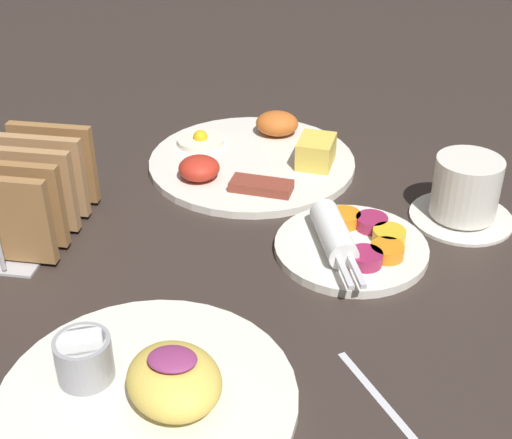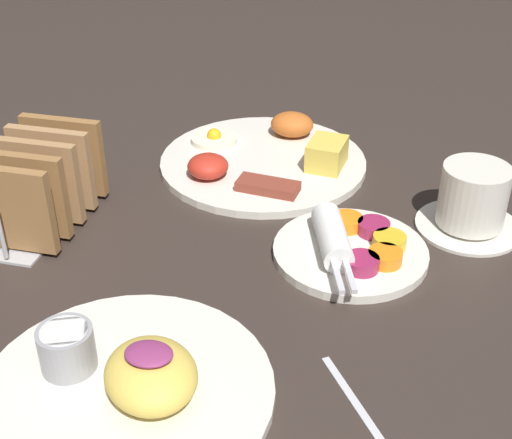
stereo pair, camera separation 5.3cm
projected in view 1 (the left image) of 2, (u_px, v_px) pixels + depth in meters
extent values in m
plane|color=#332823|center=(226.00, 259.00, 0.77)|extent=(3.00, 3.00, 0.00)
cylinder|color=silver|center=(252.00, 162.00, 0.95)|extent=(0.27, 0.27, 0.01)
cube|color=#E5C64C|center=(316.00, 151.00, 0.92)|extent=(0.05, 0.06, 0.04)
ellipsoid|color=#C66023|center=(277.00, 123.00, 1.00)|extent=(0.06, 0.05, 0.03)
cylinder|color=#F4EACC|center=(201.00, 141.00, 0.98)|extent=(0.06, 0.06, 0.01)
sphere|color=yellow|center=(200.00, 137.00, 0.98)|extent=(0.02, 0.02, 0.02)
ellipsoid|color=red|center=(199.00, 168.00, 0.89)|extent=(0.05, 0.05, 0.03)
cube|color=brown|center=(261.00, 186.00, 0.87)|extent=(0.08, 0.04, 0.01)
cylinder|color=silver|center=(351.00, 248.00, 0.78)|extent=(0.17, 0.17, 0.01)
cylinder|color=#99234C|center=(365.00, 261.00, 0.74)|extent=(0.04, 0.04, 0.01)
cylinder|color=orange|center=(387.00, 251.00, 0.75)|extent=(0.04, 0.04, 0.01)
cylinder|color=gold|center=(389.00, 236.00, 0.78)|extent=(0.04, 0.04, 0.01)
cylinder|color=#99234C|center=(372.00, 223.00, 0.80)|extent=(0.04, 0.04, 0.01)
cylinder|color=orange|center=(345.00, 218.00, 0.81)|extent=(0.04, 0.04, 0.01)
cylinder|color=white|center=(333.00, 233.00, 0.76)|extent=(0.06, 0.10, 0.03)
cube|color=silver|center=(357.00, 272.00, 0.70)|extent=(0.02, 0.05, 0.00)
cube|color=silver|center=(345.00, 273.00, 0.70)|extent=(0.02, 0.05, 0.00)
cylinder|color=silver|center=(148.00, 399.00, 0.59)|extent=(0.25, 0.25, 0.01)
ellipsoid|color=#EAC651|center=(172.00, 380.00, 0.57)|extent=(0.11, 0.12, 0.04)
ellipsoid|color=#8C3366|center=(170.00, 359.00, 0.56)|extent=(0.04, 0.03, 0.01)
cylinder|color=#99999E|center=(84.00, 359.00, 0.59)|extent=(0.05, 0.05, 0.04)
cylinder|color=white|center=(82.00, 344.00, 0.58)|extent=(0.04, 0.04, 0.01)
cube|color=#B7B7BC|center=(39.00, 228.00, 0.81)|extent=(0.06, 0.18, 0.01)
cube|color=olive|center=(5.00, 219.00, 0.73)|extent=(0.10, 0.01, 0.10)
cube|color=olive|center=(19.00, 203.00, 0.76)|extent=(0.10, 0.01, 0.10)
cube|color=#A6794B|center=(31.00, 189.00, 0.79)|extent=(0.10, 0.01, 0.10)
cube|color=#AB7D4F|center=(43.00, 175.00, 0.81)|extent=(0.10, 0.01, 0.10)
cube|color=olive|center=(54.00, 162.00, 0.84)|extent=(0.10, 0.01, 0.10)
cylinder|color=#B7B7BC|center=(63.00, 165.00, 0.87)|extent=(0.01, 0.01, 0.07)
cylinder|color=silver|center=(461.00, 216.00, 0.83)|extent=(0.12, 0.12, 0.01)
cylinder|color=silver|center=(466.00, 187.00, 0.81)|extent=(0.08, 0.08, 0.07)
cylinder|color=#381E0F|center=(470.00, 164.00, 0.80)|extent=(0.06, 0.06, 0.01)
cube|color=silver|center=(376.00, 393.00, 0.60)|extent=(0.07, 0.09, 0.00)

